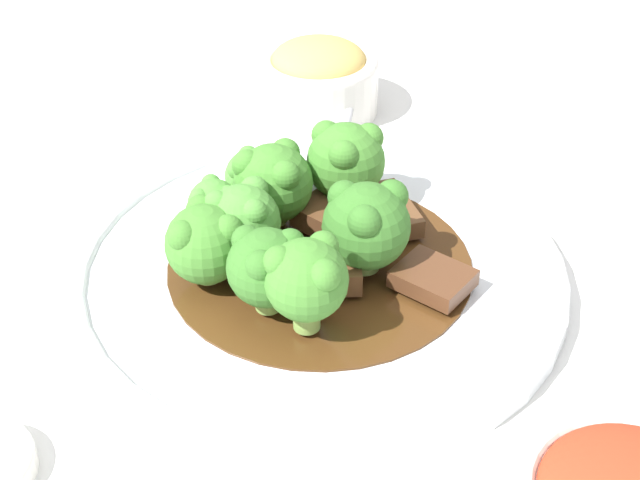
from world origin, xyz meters
TOP-DOWN VIEW (x-y plane):
  - ground_plane at (0.00, 0.00)m, footprint 4.00×4.00m
  - main_plate at (0.00, 0.00)m, footprint 0.32×0.32m
  - beef_strip_0 at (0.01, 0.02)m, footprint 0.06×0.03m
  - beef_strip_1 at (-0.05, -0.04)m, footprint 0.04×0.06m
  - beef_strip_2 at (-0.07, 0.03)m, footprint 0.06×0.06m
  - beef_strip_3 at (-0.02, -0.03)m, footprint 0.07×0.07m
  - broccoli_floret_0 at (0.03, -0.04)m, footprint 0.05×0.05m
  - broccoli_floret_1 at (0.07, -0.02)m, footprint 0.03×0.03m
  - broccoli_floret_2 at (0.03, 0.05)m, footprint 0.05×0.05m
  - broccoli_floret_3 at (0.05, -0.00)m, footprint 0.05×0.05m
  - broccoli_floret_4 at (0.05, -0.07)m, footprint 0.04×0.04m
  - broccoli_floret_5 at (-0.03, 0.01)m, footprint 0.06×0.06m
  - broccoli_floret_6 at (0.01, 0.06)m, footprint 0.05×0.05m
  - broccoli_floret_7 at (0.07, 0.02)m, footprint 0.05×0.05m
  - broccoli_floret_8 at (-0.02, -0.07)m, footprint 0.05×0.05m
  - serving_spoon at (-0.01, -0.09)m, footprint 0.06×0.21m
  - side_bowl_appetizer at (-0.01, -0.24)m, footprint 0.10×0.10m

SIDE VIEW (x-z plane):
  - ground_plane at x=0.00m, z-range 0.00..0.00m
  - main_plate at x=0.00m, z-range 0.00..0.02m
  - beef_strip_2 at x=-0.07m, z-range 0.02..0.03m
  - serving_spoon at x=-0.01m, z-range 0.02..0.03m
  - beef_strip_1 at x=-0.05m, z-range 0.02..0.03m
  - beef_strip_0 at x=0.01m, z-range 0.02..0.03m
  - beef_strip_3 at x=-0.02m, z-range 0.02..0.03m
  - side_bowl_appetizer at x=-0.01m, z-range 0.00..0.06m
  - broccoli_floret_4 at x=0.05m, z-range 0.02..0.06m
  - broccoli_floret_7 at x=0.07m, z-range 0.02..0.07m
  - broccoli_floret_1 at x=0.07m, z-range 0.03..0.07m
  - broccoli_floret_3 at x=0.05m, z-range 0.02..0.08m
  - broccoli_floret_2 at x=0.03m, z-range 0.02..0.08m
  - broccoli_floret_0 at x=0.03m, z-range 0.02..0.08m
  - broccoli_floret_5 at x=-0.03m, z-range 0.02..0.08m
  - broccoli_floret_8 at x=-0.02m, z-range 0.02..0.08m
  - broccoli_floret_6 at x=0.01m, z-range 0.03..0.08m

